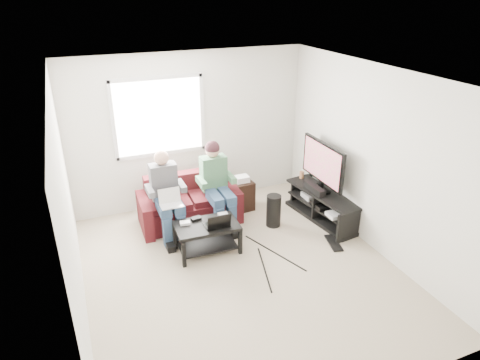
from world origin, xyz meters
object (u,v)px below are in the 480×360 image
coffee_table (207,232)px  tv_stand (323,207)px  subwoofer (274,211)px  sofa (189,204)px  tv (323,164)px  end_table (242,194)px

coffee_table → tv_stand: (2.05, 0.18, -0.11)m
coffee_table → subwoofer: 1.24m
sofa → tv: 2.24m
tv_stand → subwoofer: 0.85m
sofa → tv_stand: (2.03, -0.79, -0.07)m
sofa → tv: (2.03, -0.69, 0.65)m
subwoofer → end_table: size_ratio=0.86×
sofa → end_table: (0.95, 0.04, -0.01)m
coffee_table → tv_stand: 2.06m
coffee_table → tv: size_ratio=0.83×
coffee_table → tv_stand: tv_stand is taller
tv_stand → end_table: size_ratio=2.46×
tv → sofa: bearing=161.3°
tv → end_table: (-1.08, 0.73, -0.67)m
coffee_table → end_table: 1.39m
tv_stand → end_table: 1.36m
tv_stand → end_table: (-1.08, 0.83, 0.06)m
sofa → subwoofer: (1.20, -0.67, -0.02)m
end_table → subwoofer: bearing=-70.9°
sofa → tv: bearing=-18.7°
sofa → tv: tv is taller
sofa → end_table: bearing=2.4°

